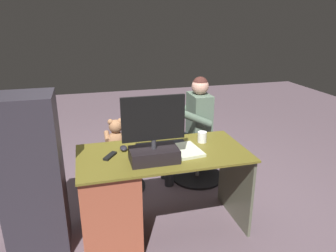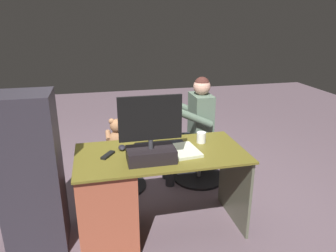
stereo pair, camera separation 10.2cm
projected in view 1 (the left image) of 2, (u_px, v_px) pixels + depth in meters
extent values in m
plane|color=#624F59|center=(154.00, 203.00, 3.17)|extent=(10.00, 10.00, 0.00)
cube|color=brown|center=(163.00, 153.00, 2.57)|extent=(1.37, 0.70, 0.02)
cube|color=#A04E35|center=(109.00, 200.00, 2.58)|extent=(0.44, 0.64, 0.71)
cube|color=#575947|center=(235.00, 182.00, 2.85)|extent=(0.02, 0.63, 0.71)
cube|color=black|center=(154.00, 155.00, 2.40)|extent=(0.36, 0.22, 0.10)
cylinder|color=#333338|center=(154.00, 144.00, 2.37)|extent=(0.04, 0.04, 0.07)
cube|color=black|center=(153.00, 118.00, 2.30)|extent=(0.47, 0.02, 0.34)
cube|color=#19598C|center=(153.00, 118.00, 2.32)|extent=(0.43, 0.00, 0.30)
cube|color=black|center=(162.00, 145.00, 2.68)|extent=(0.42, 0.14, 0.02)
ellipsoid|color=black|center=(124.00, 148.00, 2.60)|extent=(0.06, 0.10, 0.04)
cylinder|color=white|center=(202.00, 137.00, 2.76)|extent=(0.08, 0.08, 0.09)
cube|color=black|center=(110.00, 156.00, 2.48)|extent=(0.12, 0.15, 0.02)
cube|color=beige|center=(186.00, 150.00, 2.57)|extent=(0.25, 0.32, 0.02)
cylinder|color=black|center=(119.00, 186.00, 3.45)|extent=(0.57, 0.57, 0.03)
cylinder|color=gray|center=(118.00, 170.00, 3.38)|extent=(0.04, 0.04, 0.38)
cylinder|color=#3A4447|center=(117.00, 151.00, 3.31)|extent=(0.43, 0.43, 0.06)
ellipsoid|color=#9E6C48|center=(116.00, 140.00, 3.27)|extent=(0.18, 0.15, 0.19)
sphere|color=#9E6C48|center=(116.00, 126.00, 3.22)|extent=(0.14, 0.14, 0.14)
sphere|color=beige|center=(115.00, 125.00, 3.28)|extent=(0.05, 0.05, 0.05)
sphere|color=#9E6C48|center=(120.00, 121.00, 3.21)|extent=(0.06, 0.06, 0.06)
sphere|color=#9E6C48|center=(110.00, 122.00, 3.19)|extent=(0.06, 0.06, 0.06)
cylinder|color=#9E6C48|center=(124.00, 135.00, 3.31)|extent=(0.05, 0.14, 0.10)
cylinder|color=#9E6C48|center=(107.00, 136.00, 3.26)|extent=(0.05, 0.14, 0.10)
cylinder|color=#9E6C48|center=(120.00, 142.00, 3.39)|extent=(0.06, 0.11, 0.06)
cylinder|color=#9E6C48|center=(111.00, 143.00, 3.37)|extent=(0.06, 0.11, 0.06)
cylinder|color=black|center=(197.00, 176.00, 3.67)|extent=(0.59, 0.59, 0.03)
cylinder|color=gray|center=(198.00, 161.00, 3.60)|extent=(0.04, 0.04, 0.38)
cylinder|color=#46404A|center=(198.00, 143.00, 3.53)|extent=(0.45, 0.45, 0.06)
cube|color=#566A59|center=(199.00, 118.00, 3.43)|extent=(0.20, 0.32, 0.53)
sphere|color=#DBA08C|center=(200.00, 86.00, 3.31)|extent=(0.18, 0.18, 0.18)
sphere|color=#44221D|center=(200.00, 84.00, 3.31)|extent=(0.16, 0.16, 0.16)
cylinder|color=#566A59|center=(192.00, 117.00, 3.19)|extent=(0.41, 0.08, 0.25)
cylinder|color=#566A59|center=(181.00, 107.00, 3.55)|extent=(0.41, 0.08, 0.25)
cylinder|color=#2C2F35|center=(185.00, 143.00, 3.39)|extent=(0.36, 0.11, 0.11)
cylinder|color=#2C2F35|center=(169.00, 166.00, 3.43)|extent=(0.10, 0.10, 0.46)
cylinder|color=#2C2F35|center=(181.00, 137.00, 3.55)|extent=(0.36, 0.11, 0.11)
cylinder|color=#2C2F35|center=(165.00, 159.00, 3.59)|extent=(0.10, 0.10, 0.46)
cube|color=#2C2931|center=(32.00, 177.00, 2.37)|extent=(0.44, 0.36, 1.27)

